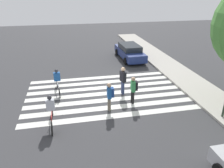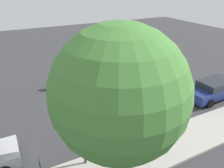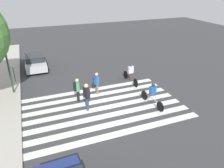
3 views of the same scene
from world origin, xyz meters
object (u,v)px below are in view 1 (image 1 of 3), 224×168
Objects in this scene: pedestrian_adult_blue_shirt at (123,79)px; pedestrian_adult_yellow_jacket at (110,94)px; pedestrian_adult_tall_backpack at (134,88)px; cyclist_far_lane at (57,80)px; car_parked_far_curb at (130,52)px; cyclist_mid_street at (51,109)px.

pedestrian_adult_blue_shirt is 2.20m from pedestrian_adult_yellow_jacket.
pedestrian_adult_tall_backpack is 0.70× the size of cyclist_far_lane.
cyclist_far_lane is (-2.87, -2.86, -0.09)m from pedestrian_adult_yellow_jacket.
pedestrian_adult_tall_backpack is 0.34× the size of car_parked_far_curb.
pedestrian_adult_yellow_jacket is (0.54, -1.51, -0.01)m from pedestrian_adult_tall_backpack.
cyclist_mid_street is (1.36, -4.61, -0.10)m from pedestrian_adult_tall_backpack.
cyclist_mid_street is at bearing 107.12° from pedestrian_adult_yellow_jacket.
pedestrian_adult_tall_backpack is 1.01× the size of pedestrian_adult_yellow_jacket.
pedestrian_adult_yellow_jacket is at bearing -24.57° from car_parked_far_curb.
cyclist_mid_street is (0.82, -3.09, -0.08)m from pedestrian_adult_yellow_jacket.
cyclist_far_lane is at bearing 66.60° from pedestrian_adult_tall_backpack.
pedestrian_adult_yellow_jacket reaches higher than cyclist_far_lane.
car_parked_far_curb is at bearing -33.19° from pedestrian_adult_blue_shirt.
cyclist_mid_street reaches higher than cyclist_far_lane.
pedestrian_adult_tall_backpack reaches higher than cyclist_mid_street.
cyclist_mid_street is at bearing -36.92° from car_parked_far_curb.
car_parked_far_curb is at bearing -9.89° from pedestrian_adult_tall_backpack.
pedestrian_adult_yellow_jacket reaches higher than cyclist_mid_street.
cyclist_mid_street is at bearing 107.89° from pedestrian_adult_blue_shirt.
pedestrian_adult_blue_shirt reaches higher than pedestrian_adult_yellow_jacket.
cyclist_mid_street is at bearing 111.12° from pedestrian_adult_tall_backpack.
cyclist_far_lane is at bearing -49.34° from car_parked_far_curb.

